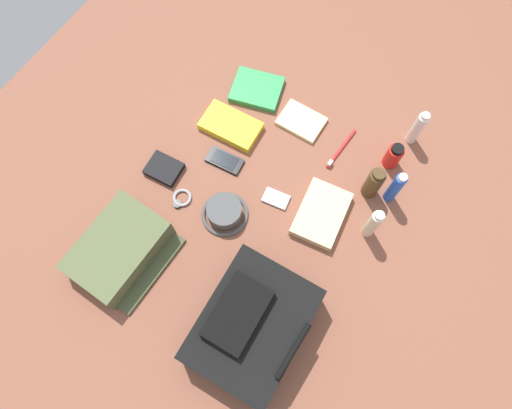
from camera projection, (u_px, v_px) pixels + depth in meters
name	position (u px, v px, depth m)	size (l,w,h in m)	color
ground_plane	(256.00, 210.00, 1.51)	(2.64, 2.02, 0.02)	brown
backpack	(252.00, 325.00, 1.30)	(0.37, 0.29, 0.16)	black
toiletry_pouch	(120.00, 250.00, 1.40)	(0.30, 0.25, 0.09)	#56603D
bucket_hat	(225.00, 212.00, 1.46)	(0.15, 0.15, 0.06)	#515151
toothpaste_tube	(417.00, 128.00, 1.51)	(0.04, 0.04, 0.16)	white
sunscreen_spray	(393.00, 156.00, 1.50)	(0.05, 0.05, 0.11)	red
deodorant_spray	(395.00, 188.00, 1.43)	(0.04, 0.04, 0.17)	blue
cologne_bottle	(374.00, 183.00, 1.45)	(0.05, 0.05, 0.15)	#473319
lotion_bottle	(373.00, 224.00, 1.39)	(0.04, 0.04, 0.17)	beige
paperback_novel	(257.00, 90.00, 1.63)	(0.18, 0.20, 0.02)	#2D934C
travel_guidebook	(231.00, 126.00, 1.58)	(0.13, 0.21, 0.03)	yellow
cell_phone	(225.00, 160.00, 1.54)	(0.07, 0.13, 0.01)	black
media_player	(276.00, 199.00, 1.50)	(0.06, 0.09, 0.01)	#B7B7BC
wristwatch	(182.00, 199.00, 1.50)	(0.07, 0.06, 0.01)	#99999E
toothbrush	(340.00, 151.00, 1.56)	(0.17, 0.02, 0.02)	red
wallet	(164.00, 169.00, 1.53)	(0.09, 0.11, 0.02)	black
notepad	(301.00, 121.00, 1.59)	(0.11, 0.15, 0.02)	beige
folded_towel	(321.00, 214.00, 1.47)	(0.20, 0.14, 0.04)	beige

